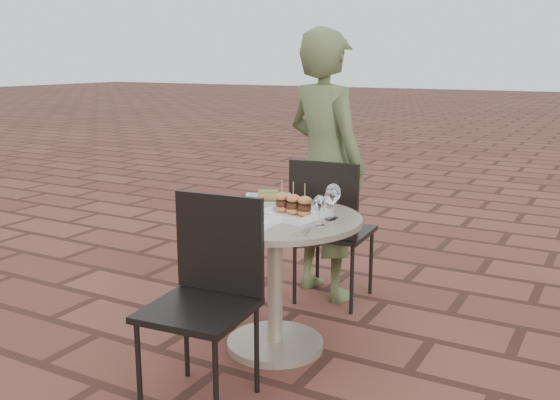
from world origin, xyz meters
The scene contains 13 objects.
ground centered at (0.00, 0.00, 0.00)m, with size 60.00×60.00×0.00m, color brown.
cafe_table centered at (-0.30, -0.08, 0.48)m, with size 0.90×0.90×0.73m.
chair_far centered at (-0.31, 0.63, 0.55)m, with size 0.47×0.47×0.93m.
chair_near centered at (-0.32, -0.64, 0.55)m, with size 0.48×0.48×0.93m.
diner centered at (-0.42, 0.79, 0.86)m, with size 0.63×0.41×1.71m, color #4D5931.
plate_salmon centered at (-0.49, 0.17, 0.75)m, with size 0.35×0.35×0.07m.
plate_sliders centered at (-0.22, -0.03, 0.77)m, with size 0.33×0.33×0.18m.
plate_tuna centered at (-0.34, -0.30, 0.75)m, with size 0.26×0.26×0.03m.
wine_glass_right centered at (-0.02, -0.13, 0.84)m, with size 0.06×0.06×0.15m.
wine_glass_mid centered at (-0.02, 0.00, 0.84)m, with size 0.07×0.07×0.16m.
wine_glass_far centered at (-0.02, 0.03, 0.86)m, with size 0.08×0.08×0.18m.
steel_ramekin centered at (-0.54, 0.03, 0.75)m, with size 0.06×0.06×0.05m, color silver.
cutlery_set centered at (-0.03, -0.27, 0.73)m, with size 0.08×0.18×0.00m, color silver, non-canonical shape.
Camera 1 is at (1.24, -2.79, 1.52)m, focal length 40.00 mm.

